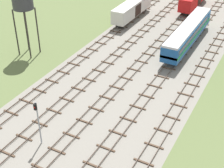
{
  "coord_description": "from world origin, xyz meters",
  "views": [
    {
      "loc": [
        19.05,
        3.19,
        27.35
      ],
      "look_at": [
        0.0,
        39.05,
        1.5
      ],
      "focal_mm": 54.38,
      "sensor_mm": 36.0,
      "label": 1
    }
  ],
  "objects_px": {
    "diesel_railcar_centre_nearest": "(188,33)",
    "water_tower": "(22,0)",
    "freight_boxcar_far_left_near": "(132,8)",
    "signal_post_nearest": "(38,118)"
  },
  "relations": [
    {
      "from": "freight_boxcar_far_left_near",
      "to": "water_tower",
      "type": "relative_size",
      "value": 1.2
    },
    {
      "from": "freight_boxcar_far_left_near",
      "to": "water_tower",
      "type": "bearing_deg",
      "value": -111.4
    },
    {
      "from": "diesel_railcar_centre_nearest",
      "to": "signal_post_nearest",
      "type": "bearing_deg",
      "value": -102.15
    },
    {
      "from": "freight_boxcar_far_left_near",
      "to": "water_tower",
      "type": "distance_m",
      "value": 25.57
    },
    {
      "from": "water_tower",
      "to": "freight_boxcar_far_left_near",
      "type": "bearing_deg",
      "value": 68.6
    },
    {
      "from": "freight_boxcar_far_left_near",
      "to": "water_tower",
      "type": "xyz_separation_m",
      "value": [
        -8.95,
        -22.84,
        7.2
      ]
    },
    {
      "from": "diesel_railcar_centre_nearest",
      "to": "water_tower",
      "type": "distance_m",
      "value": 28.99
    },
    {
      "from": "diesel_railcar_centre_nearest",
      "to": "water_tower",
      "type": "height_order",
      "value": "water_tower"
    },
    {
      "from": "diesel_railcar_centre_nearest",
      "to": "water_tower",
      "type": "xyz_separation_m",
      "value": [
        -23.27,
        -15.78,
        7.05
      ]
    },
    {
      "from": "freight_boxcar_far_left_near",
      "to": "signal_post_nearest",
      "type": "relative_size",
      "value": 2.38
    }
  ]
}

